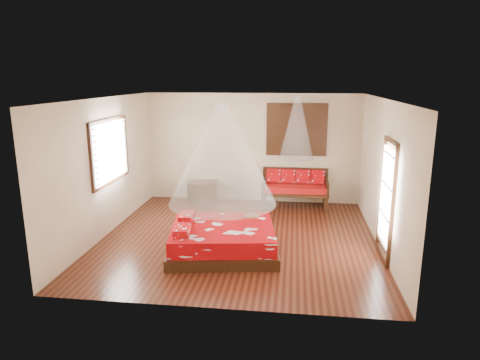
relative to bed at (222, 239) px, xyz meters
name	(u,v)px	position (x,y,z in m)	size (l,w,h in m)	color
room	(239,171)	(0.22, 0.74, 1.15)	(5.54, 5.54, 2.84)	black
bed	(222,239)	(0.00, 0.00, 0.00)	(2.20, 2.04, 0.63)	black
daybed	(295,186)	(1.34, 3.11, 0.27)	(1.65, 0.73, 0.94)	black
storage_chest	(202,192)	(-1.06, 3.19, 0.02)	(0.86, 0.69, 0.54)	black
shutter_panel	(297,130)	(1.34, 3.45, 1.65)	(1.52, 0.06, 1.32)	black
window_left	(110,151)	(-2.49, 0.94, 1.45)	(0.10, 1.74, 1.34)	black
glazed_door	(386,200)	(2.93, 0.14, 0.82)	(0.08, 1.02, 2.16)	black
wine_tray	(252,214)	(0.49, 0.64, 0.31)	(0.28, 0.28, 0.22)	brown
mosquito_net_main	(222,155)	(0.02, 0.00, 1.60)	(1.96, 1.96, 1.80)	white
mosquito_net_daybed	(297,128)	(1.34, 2.99, 1.75)	(0.83, 0.83, 1.50)	white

